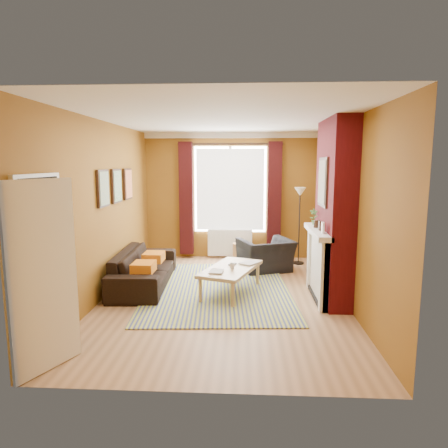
{
  "coord_description": "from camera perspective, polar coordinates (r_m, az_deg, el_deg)",
  "views": [
    {
      "loc": [
        0.36,
        -6.2,
        2.15
      ],
      "look_at": [
        0.0,
        0.25,
        1.15
      ],
      "focal_mm": 32.0,
      "sensor_mm": 36.0,
      "label": 1
    }
  ],
  "objects": [
    {
      "name": "sofa",
      "position": [
        7.18,
        -11.33,
        -6.19
      ],
      "size": [
        0.94,
        2.18,
        0.63
      ],
      "primitive_type": "imported",
      "rotation": [
        0.0,
        0.0,
        1.62
      ],
      "color": "black",
      "rests_on": "ground"
    },
    {
      "name": "room_walls",
      "position": [
        6.53,
        5.61,
        2.03
      ],
      "size": [
        3.82,
        5.54,
        2.83
      ],
      "color": "brown",
      "rests_on": "ground"
    },
    {
      "name": "book_b",
      "position": [
        6.89,
        2.83,
        -5.42
      ],
      "size": [
        0.38,
        0.4,
        0.02
      ],
      "primitive_type": "imported",
      "rotation": [
        0.0,
        0.0,
        -0.62
      ],
      "color": "#999999",
      "rests_on": "coffee_table"
    },
    {
      "name": "coffee_table",
      "position": [
        6.6,
        1.01,
        -6.58
      ],
      "size": [
        1.08,
        1.49,
        0.45
      ],
      "rotation": [
        0.0,
        0.0,
        -0.34
      ],
      "color": "tan",
      "rests_on": "ground"
    },
    {
      "name": "striped_rug",
      "position": [
        6.91,
        -0.93,
        -9.24
      ],
      "size": [
        2.62,
        3.48,
        0.02
      ],
      "rotation": [
        0.0,
        0.0,
        0.07
      ],
      "color": "#313E88",
      "rests_on": "ground"
    },
    {
      "name": "floor_lamp",
      "position": [
        8.53,
        10.78,
        2.84
      ],
      "size": [
        0.28,
        0.28,
        1.63
      ],
      "rotation": [
        0.0,
        0.0,
        0.18
      ],
      "color": "black",
      "rests_on": "ground"
    },
    {
      "name": "armchair",
      "position": [
        8.02,
        5.96,
        -4.45
      ],
      "size": [
        1.23,
        1.17,
        0.64
      ],
      "primitive_type": "imported",
      "rotation": [
        0.0,
        0.0,
        3.53
      ],
      "color": "black",
      "rests_on": "ground"
    },
    {
      "name": "tv_remote",
      "position": [
        6.73,
        1.21,
        -5.76
      ],
      "size": [
        0.15,
        0.16,
        0.02
      ],
      "rotation": [
        0.0,
        0.0,
        -0.7
      ],
      "color": "#28282A",
      "rests_on": "coffee_table"
    },
    {
      "name": "mug",
      "position": [
        6.49,
        1.18,
        -6.01
      ],
      "size": [
        0.14,
        0.14,
        0.09
      ],
      "primitive_type": "imported",
      "rotation": [
        0.0,
        0.0,
        -0.75
      ],
      "color": "#999999",
      "rests_on": "coffee_table"
    },
    {
      "name": "wicker_stool",
      "position": [
        8.82,
        2.27,
        -4.01
      ],
      "size": [
        0.4,
        0.4,
        0.39
      ],
      "rotation": [
        0.0,
        0.0,
        0.32
      ],
      "color": "#9A7143",
      "rests_on": "ground"
    },
    {
      "name": "ground",
      "position": [
        6.57,
        -0.12,
        -10.29
      ],
      "size": [
        5.5,
        5.5,
        0.0
      ],
      "primitive_type": "plane",
      "color": "#956A43",
      "rests_on": "ground"
    },
    {
      "name": "book_a",
      "position": [
        6.31,
        -2.0,
        -6.75
      ],
      "size": [
        0.23,
        0.29,
        0.03
      ],
      "primitive_type": "imported",
      "rotation": [
        0.0,
        0.0,
        -0.1
      ],
      "color": "#999999",
      "rests_on": "coffee_table"
    }
  ]
}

